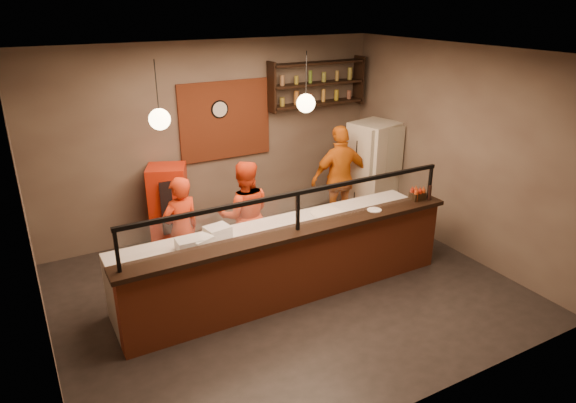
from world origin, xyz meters
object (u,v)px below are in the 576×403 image
cook_mid (245,215)px  fridge (373,172)px  cook_left (182,230)px  red_cooler (169,207)px  pizza_dough (326,213)px  pepper_mill (430,193)px  wall_clock (219,109)px  condiment_caddy (417,196)px  cook_right (340,178)px

cook_mid → fridge: fridge is taller
cook_left → red_cooler: size_ratio=1.15×
pizza_dough → pepper_mill: (1.37, -0.62, 0.26)m
wall_clock → pepper_mill: 3.62m
red_cooler → wall_clock: bearing=38.8°
cook_mid → condiment_caddy: size_ratio=8.32×
cook_left → red_cooler: (0.17, 1.17, -0.10)m
red_cooler → pepper_mill: red_cooler is taller
red_cooler → pizza_dough: red_cooler is taller
fridge → pizza_dough: size_ratio=3.86×
wall_clock → red_cooler: 1.80m
cook_right → fridge: bearing=-168.8°
cook_left → cook_right: cook_right is taller
wall_clock → cook_mid: wall_clock is taller
pepper_mill → pizza_dough: bearing=155.5°
cook_right → red_cooler: bearing=-8.9°
pizza_dough → wall_clock: bearing=108.5°
pizza_dough → pepper_mill: size_ratio=2.11×
cook_left → pepper_mill: bearing=144.7°
cook_left → cook_mid: 0.96m
pizza_dough → red_cooler: bearing=133.9°
cook_mid → red_cooler: bearing=-39.7°
cook_mid → pepper_mill: 2.72m
condiment_caddy → pepper_mill: size_ratio=0.90×
cook_mid → pepper_mill: (2.38, -1.28, 0.34)m
cook_left → wall_clock: bearing=-143.6°
condiment_caddy → pepper_mill: (0.14, -0.09, 0.05)m
wall_clock → red_cooler: bearing=-163.7°
pizza_dough → condiment_caddy: bearing=-23.4°
red_cooler → condiment_caddy: 3.87m
cook_left → cook_mid: (0.96, -0.04, 0.04)m
cook_left → condiment_caddy: bearing=145.2°
cook_mid → fridge: bearing=-151.6°
wall_clock → cook_left: wall_clock is taller
fridge → pizza_dough: (-1.77, -1.20, 0.01)m
cook_left → fridge: (3.73, 0.51, 0.11)m
cook_mid → fridge: 2.83m
cook_right → pizza_dough: bearing=53.8°
wall_clock → red_cooler: wall_clock is taller
condiment_caddy → pizza_dough: bearing=156.6°
red_cooler → pepper_mill: (3.16, -2.48, 0.49)m
condiment_caddy → cook_right: bearing=97.4°
wall_clock → cook_left: size_ratio=0.19×
red_cooler → pizza_dough: bearing=-23.6°
wall_clock → pizza_dough: bearing=-71.5°
red_cooler → pepper_mill: size_ratio=6.20×
fridge → red_cooler: size_ratio=1.31×
cook_left → condiment_caddy: (3.19, -1.22, 0.33)m
pizza_dough → cook_mid: bearing=146.9°
cook_left → cook_right: bearing=174.6°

